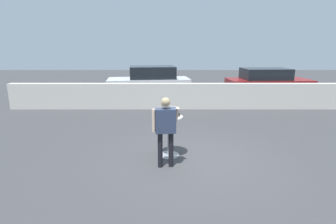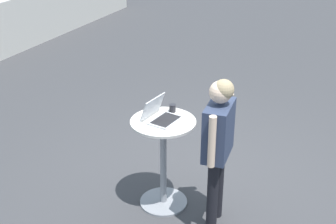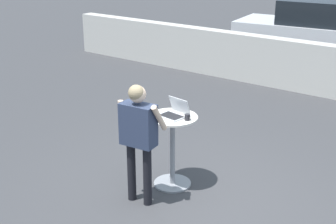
{
  "view_description": "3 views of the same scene",
  "coord_description": "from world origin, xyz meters",
  "px_view_note": "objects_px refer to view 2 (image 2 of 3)",
  "views": [
    {
      "loc": [
        -0.54,
        -5.8,
        2.64
      ],
      "look_at": [
        -0.54,
        0.24,
        1.13
      ],
      "focal_mm": 28.0,
      "sensor_mm": 36.0,
      "label": 1
    },
    {
      "loc": [
        -4.31,
        -1.55,
        3.15
      ],
      "look_at": [
        -0.27,
        0.34,
        0.99
      ],
      "focal_mm": 50.0,
      "sensor_mm": 36.0,
      "label": 2
    },
    {
      "loc": [
        2.86,
        -4.38,
        3.24
      ],
      "look_at": [
        -0.53,
        0.19,
        1.1
      ],
      "focal_mm": 50.0,
      "sensor_mm": 36.0,
      "label": 3
    }
  ],
  "objects_px": {
    "coffee_mug": "(172,108)",
    "standing_person": "(218,137)",
    "laptop": "(161,115)",
    "cafe_table": "(163,156)"
  },
  "relations": [
    {
      "from": "cafe_table",
      "to": "standing_person",
      "type": "relative_size",
      "value": 0.64
    },
    {
      "from": "cafe_table",
      "to": "laptop",
      "type": "relative_size",
      "value": 2.7
    },
    {
      "from": "coffee_mug",
      "to": "standing_person",
      "type": "height_order",
      "value": "standing_person"
    },
    {
      "from": "cafe_table",
      "to": "laptop",
      "type": "height_order",
      "value": "laptop"
    },
    {
      "from": "cafe_table",
      "to": "laptop",
      "type": "distance_m",
      "value": 0.46
    },
    {
      "from": "standing_person",
      "to": "cafe_table",
      "type": "bearing_deg",
      "value": 82.96
    },
    {
      "from": "laptop",
      "to": "standing_person",
      "type": "height_order",
      "value": "standing_person"
    },
    {
      "from": "coffee_mug",
      "to": "standing_person",
      "type": "distance_m",
      "value": 0.69
    },
    {
      "from": "laptop",
      "to": "coffee_mug",
      "type": "relative_size",
      "value": 3.75
    },
    {
      "from": "cafe_table",
      "to": "standing_person",
      "type": "distance_m",
      "value": 0.74
    }
  ]
}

